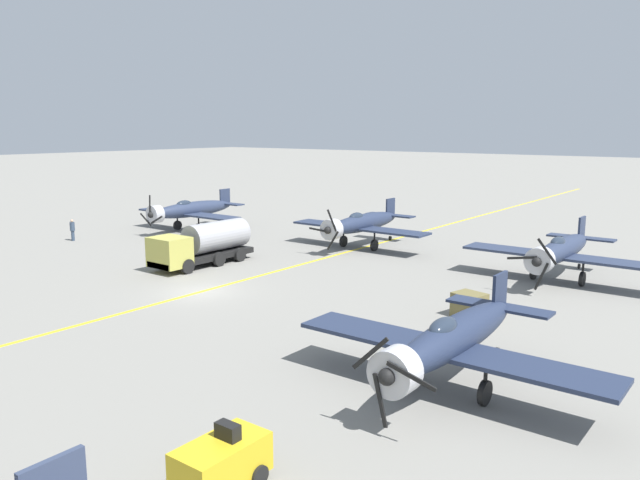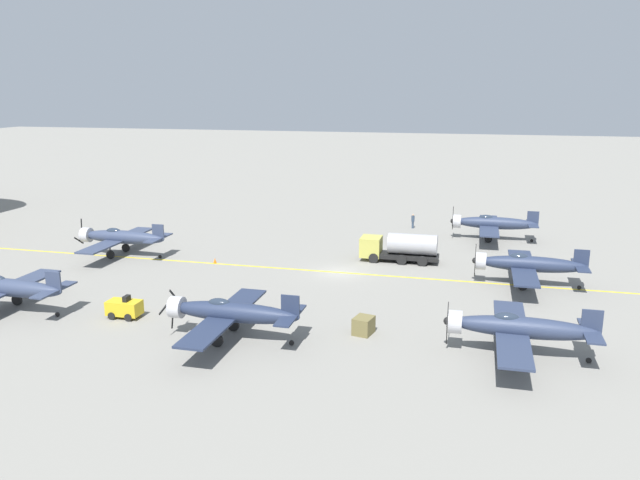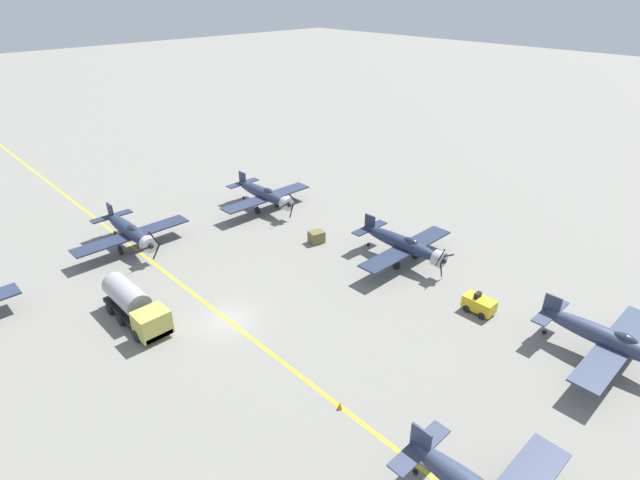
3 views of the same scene
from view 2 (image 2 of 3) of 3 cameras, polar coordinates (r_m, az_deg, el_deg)
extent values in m
plane|color=gray|center=(60.64, 1.75, -2.98)|extent=(400.00, 400.00, 0.00)
cube|color=yellow|center=(60.64, 1.75, -2.98)|extent=(0.30, 160.00, 0.01)
ellipsoid|color=#2B354E|center=(75.90, 15.77, 1.50)|extent=(1.50, 9.50, 1.42)
cylinder|color=#B7B7BC|center=(75.88, 12.42, 1.69)|extent=(1.58, 0.90, 1.58)
ellipsoid|color=#232D3D|center=(75.76, 14.94, 1.96)|extent=(0.80, 1.70, 0.76)
cube|color=#2B354E|center=(75.95, 15.19, 1.28)|extent=(12.00, 2.10, 0.16)
cube|color=#2B354E|center=(76.12, 18.86, 1.42)|extent=(4.40, 1.10, 0.12)
cube|color=#2B354E|center=(75.99, 18.89, 1.90)|extent=(0.14, 1.30, 1.60)
sphere|color=black|center=(75.89, 12.04, 1.71)|extent=(0.56, 0.56, 0.56)
cube|color=black|center=(76.70, 12.05, 1.46)|extent=(1.52, 0.06, 1.10)
cube|color=black|center=(75.79, 12.08, 2.37)|extent=(0.27, 0.06, 1.76)
cube|color=black|center=(75.20, 12.00, 1.31)|extent=(1.64, 0.06, 0.88)
cylinder|color=black|center=(74.61, 15.17, 0.57)|extent=(0.14, 0.14, 1.26)
cylinder|color=black|center=(74.75, 15.14, 0.10)|extent=(0.22, 0.90, 0.90)
cylinder|color=black|center=(77.54, 15.14, 1.05)|extent=(0.14, 0.14, 1.26)
cylinder|color=black|center=(77.68, 15.12, 0.60)|extent=(0.22, 0.90, 0.90)
cylinder|color=black|center=(76.55, 18.79, -0.06)|extent=(0.12, 0.36, 0.36)
ellipsoid|color=#253049|center=(59.09, 18.81, -2.10)|extent=(1.50, 9.50, 1.42)
cylinder|color=#B7B7BC|center=(58.86, 14.49, -1.86)|extent=(1.58, 0.90, 1.58)
ellipsoid|color=#232D3D|center=(58.85, 17.74, -1.52)|extent=(0.80, 1.70, 0.76)
cube|color=#253049|center=(59.11, 18.05, -2.38)|extent=(12.00, 2.10, 0.16)
cube|color=#253049|center=(59.56, 22.73, -2.17)|extent=(4.40, 1.10, 0.12)
cube|color=#253049|center=(59.40, 22.79, -1.57)|extent=(0.14, 1.30, 1.60)
sphere|color=black|center=(58.85, 14.00, -1.83)|extent=(0.56, 0.56, 0.56)
cube|color=black|center=(58.27, 14.05, -1.19)|extent=(0.90, 0.06, 1.63)
cube|color=black|center=(58.58, 13.96, -2.64)|extent=(1.08, 0.06, 1.54)
cube|color=black|center=(59.71, 14.01, -1.67)|extent=(1.76, 0.06, 0.25)
cylinder|color=black|center=(57.85, 18.09, -3.38)|extent=(0.14, 0.14, 1.26)
cylinder|color=black|center=(58.03, 18.05, -3.98)|extent=(0.22, 0.90, 0.90)
cylinder|color=black|center=(60.72, 17.92, -2.57)|extent=(0.14, 0.14, 1.26)
cylinder|color=black|center=(60.90, 17.88, -3.14)|extent=(0.22, 0.90, 0.90)
cylinder|color=black|center=(60.11, 22.62, -4.03)|extent=(0.12, 0.36, 0.36)
ellipsoid|color=#2A354E|center=(43.54, 18.16, -7.63)|extent=(1.50, 9.50, 1.42)
cylinder|color=#B7B7BC|center=(43.40, 12.25, -7.31)|extent=(1.58, 0.90, 1.58)
ellipsoid|color=#232D3D|center=(43.27, 16.70, -6.86)|extent=(0.80, 1.70, 0.76)
cube|color=#2A354E|center=(43.61, 17.12, -7.99)|extent=(12.00, 2.10, 0.16)
cube|color=#2A354E|center=(44.02, 23.53, -7.66)|extent=(4.40, 1.10, 0.12)
cube|color=#2A354E|center=(43.81, 23.61, -6.87)|extent=(0.14, 1.30, 1.60)
sphere|color=black|center=(43.41, 11.59, -7.27)|extent=(0.56, 0.56, 0.56)
cube|color=black|center=(42.66, 11.60, -6.67)|extent=(1.21, 0.06, 1.45)
cube|color=black|center=(43.41, 11.52, -8.42)|extent=(0.76, 0.06, 1.68)
cube|color=black|center=(44.17, 11.66, -6.72)|extent=(1.75, 0.06, 0.41)
cylinder|color=black|center=(42.45, 17.16, -9.52)|extent=(0.14, 0.14, 1.26)
cylinder|color=black|center=(42.70, 17.10, -10.30)|extent=(0.22, 0.90, 0.90)
cylinder|color=black|center=(45.23, 16.98, -8.05)|extent=(0.14, 0.14, 1.26)
cylinder|color=black|center=(45.46, 16.93, -8.79)|extent=(0.22, 0.90, 0.90)
cylinder|color=black|center=(44.77, 23.36, -10.08)|extent=(0.12, 0.36, 0.36)
ellipsoid|color=#323D56|center=(69.33, -17.52, 0.25)|extent=(1.50, 9.50, 1.42)
cylinder|color=#B7B7BC|center=(71.73, -20.56, 0.45)|extent=(1.58, 0.90, 1.58)
ellipsoid|color=#232D3D|center=(69.80, -18.35, 0.75)|extent=(0.80, 1.70, 0.76)
cube|color=#323D56|center=(69.80, -18.04, 0.02)|extent=(12.00, 2.10, 0.16)
cube|color=#323D56|center=(67.26, -14.56, 0.19)|extent=(4.40, 1.10, 0.12)
cube|color=#323D56|center=(67.12, -14.59, 0.73)|extent=(0.14, 1.30, 1.60)
sphere|color=black|center=(72.02, -20.89, 0.47)|extent=(0.56, 0.56, 0.56)
cube|color=black|center=(72.72, -20.51, 0.31)|extent=(1.63, 0.06, 0.90)
cube|color=black|center=(71.79, -20.97, 1.14)|extent=(0.25, 0.06, 1.76)
cube|color=black|center=(71.54, -21.18, -0.04)|extent=(1.53, 0.06, 1.09)
cylinder|color=black|center=(68.72, -18.65, -0.78)|extent=(0.14, 0.14, 1.26)
cylinder|color=black|center=(68.87, -18.61, -1.29)|extent=(0.22, 0.90, 0.90)
cylinder|color=black|center=(71.17, -17.37, -0.20)|extent=(0.14, 0.14, 1.26)
cylinder|color=black|center=(71.32, -17.33, -0.69)|extent=(0.22, 0.90, 0.90)
cylinder|color=black|center=(67.72, -14.41, -1.48)|extent=(0.12, 0.36, 0.36)
ellipsoid|color=#313C55|center=(55.21, -26.52, -3.92)|extent=(1.50, 9.50, 1.42)
cube|color=#313C55|center=(55.79, -27.08, -4.17)|extent=(12.00, 2.10, 0.16)
cube|color=#313C55|center=(52.64, -23.13, -4.21)|extent=(4.40, 1.10, 0.12)
cube|color=#313C55|center=(52.46, -23.20, -3.53)|extent=(0.14, 1.30, 1.60)
cylinder|color=black|center=(57.04, -26.03, -4.35)|extent=(0.14, 0.14, 1.26)
cylinder|color=black|center=(57.22, -25.97, -4.95)|extent=(0.22, 0.90, 0.90)
cylinder|color=black|center=(53.22, -22.88, -6.29)|extent=(0.12, 0.36, 0.36)
ellipsoid|color=#232D47|center=(44.53, -7.80, -6.57)|extent=(1.50, 9.50, 1.42)
cylinder|color=#B7B7BC|center=(46.31, -12.95, -6.00)|extent=(1.58, 0.90, 1.58)
ellipsoid|color=#232D3D|center=(44.76, -9.18, -5.75)|extent=(0.80, 1.70, 0.76)
cube|color=#232D47|center=(44.92, -8.69, -6.88)|extent=(12.00, 2.10, 0.16)
cube|color=#232D47|center=(43.19, -2.72, -6.89)|extent=(4.40, 1.10, 0.12)
cube|color=#232D47|center=(42.96, -2.73, -6.08)|extent=(0.14, 1.30, 1.60)
sphere|color=black|center=(46.53, -13.50, -5.93)|extent=(0.56, 0.56, 0.56)
cube|color=black|center=(46.85, -13.19, -4.98)|extent=(1.34, 0.06, 1.33)
cube|color=black|center=(45.76, -14.00, -6.00)|extent=(1.73, 0.06, 0.59)
cube|color=black|center=(47.00, -13.32, -6.82)|extent=(0.58, 0.06, 1.73)
cylinder|color=black|center=(43.87, -9.42, -8.30)|extent=(0.14, 0.14, 1.26)
cylinder|color=black|center=(44.11, -9.39, -9.06)|extent=(0.22, 0.90, 0.90)
cylinder|color=black|center=(46.44, -7.95, -6.99)|extent=(0.14, 0.14, 1.26)
cylinder|color=black|center=(46.66, -7.92, -7.71)|extent=(0.22, 0.90, 0.90)
cylinder|color=black|center=(43.92, -2.62, -9.37)|extent=(0.12, 0.36, 0.36)
cube|color=black|center=(64.81, 7.26, -1.42)|extent=(2.25, 8.00, 0.40)
cube|color=#B2AD4C|center=(65.00, 4.69, -0.58)|extent=(2.50, 2.08, 2.00)
cylinder|color=#9E9EA3|center=(64.35, 8.46, -0.37)|extent=(2.10, 4.96, 2.10)
cylinder|color=black|center=(64.03, 4.92, -1.66)|extent=(0.30, 1.00, 1.00)
cylinder|color=black|center=(66.30, 5.26, -1.13)|extent=(0.30, 1.00, 1.00)
cylinder|color=black|center=(63.66, 7.48, -1.82)|extent=(0.30, 1.00, 1.00)
cylinder|color=black|center=(65.94, 7.73, -1.28)|extent=(0.30, 1.00, 1.00)
cylinder|color=black|center=(63.47, 9.35, -1.93)|extent=(0.30, 1.00, 1.00)
cylinder|color=black|center=(65.76, 9.53, -1.39)|extent=(0.30, 1.00, 1.00)
cube|color=gold|center=(51.05, -17.46, -5.91)|extent=(1.40, 2.60, 1.10)
cube|color=black|center=(50.67, -17.27, -5.12)|extent=(0.70, 0.36, 0.44)
cylinder|color=black|center=(51.04, -18.51, -6.60)|extent=(0.20, 0.60, 0.60)
cylinder|color=black|center=(52.12, -17.70, -6.12)|extent=(0.20, 0.60, 0.60)
cylinder|color=black|center=(50.30, -17.12, -6.79)|extent=(0.20, 0.60, 0.60)
cylinder|color=black|center=(51.40, -16.34, -6.29)|extent=(0.20, 0.60, 0.60)
cylinder|color=#334256|center=(80.58, 8.48, 1.38)|extent=(0.28, 0.28, 0.88)
cylinder|color=#334256|center=(80.42, 8.50, 1.95)|extent=(0.41, 0.41, 0.74)
sphere|color=tan|center=(80.32, 8.51, 2.29)|extent=(0.24, 0.24, 0.24)
cube|color=brown|center=(45.76, 4.00, -7.80)|extent=(1.77, 1.58, 1.27)
cone|color=orange|center=(64.62, -9.58, -1.87)|extent=(0.36, 0.36, 0.55)
camera|label=1|loc=(47.47, -36.68, 1.59)|focal=35.00mm
camera|label=3|loc=(85.61, -15.98, 18.28)|focal=28.00mm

